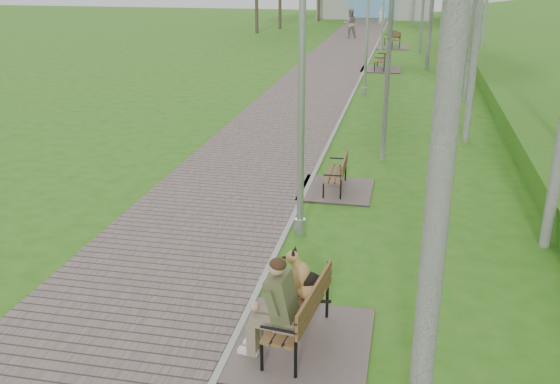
% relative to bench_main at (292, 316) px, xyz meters
% --- Properties ---
extents(ground, '(120.00, 120.00, 0.00)m').
position_rel_bench_main_xyz_m(ground, '(-0.81, 2.30, -0.48)').
color(ground, '#2B6B14').
rests_on(ground, ground).
extents(walkway, '(3.50, 67.00, 0.04)m').
position_rel_bench_main_xyz_m(walkway, '(-2.56, 23.80, -0.46)').
color(walkway, '#61544F').
rests_on(walkway, ground).
extents(kerb, '(0.10, 67.00, 0.05)m').
position_rel_bench_main_xyz_m(kerb, '(-0.81, 23.80, -0.45)').
color(kerb, '#999993').
rests_on(kerb, ground).
extents(bench_main, '(1.94, 2.15, 1.69)m').
position_rel_bench_main_xyz_m(bench_main, '(0.00, 0.00, 0.00)').
color(bench_main, '#61544F').
rests_on(bench_main, ground).
extents(bench_second, '(1.63, 1.81, 1.00)m').
position_rel_bench_main_xyz_m(bench_second, '(-0.17, 6.28, -0.29)').
color(bench_second, '#61544F').
rests_on(bench_second, ground).
extents(bench_third, '(1.90, 2.11, 1.17)m').
position_rel_bench_main_xyz_m(bench_third, '(-0.06, 23.62, -0.26)').
color(bench_third, '#61544F').
rests_on(bench_third, ground).
extents(bench_far, '(1.99, 2.21, 1.22)m').
position_rel_bench_main_xyz_m(bench_far, '(0.17, 32.10, -0.25)').
color(bench_far, '#61544F').
rests_on(bench_far, ground).
extents(lamp_post_near, '(0.21, 0.21, 5.50)m').
position_rel_bench_main_xyz_m(lamp_post_near, '(-0.53, 3.70, 2.09)').
color(lamp_post_near, '#9EA1A6').
rests_on(lamp_post_near, ground).
extents(lamp_post_second, '(0.19, 0.19, 4.95)m').
position_rel_bench_main_xyz_m(lamp_post_second, '(-0.37, 17.43, 1.84)').
color(lamp_post_second, '#9EA1A6').
rests_on(lamp_post_second, ground).
extents(lamp_post_third, '(0.22, 0.22, 5.57)m').
position_rel_bench_main_xyz_m(lamp_post_third, '(-0.37, 29.89, 2.13)').
color(lamp_post_third, '#9EA1A6').
rests_on(lamp_post_third, ground).
extents(pedestrian_near, '(0.59, 0.41, 1.56)m').
position_rel_bench_main_xyz_m(pedestrian_near, '(-1.11, 44.29, 0.30)').
color(pedestrian_near, white).
rests_on(pedestrian_near, ground).
extents(pedestrian_far, '(1.08, 0.93, 1.93)m').
position_rel_bench_main_xyz_m(pedestrian_far, '(-2.84, 36.51, 0.49)').
color(pedestrian_far, gray).
rests_on(pedestrian_far, ground).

